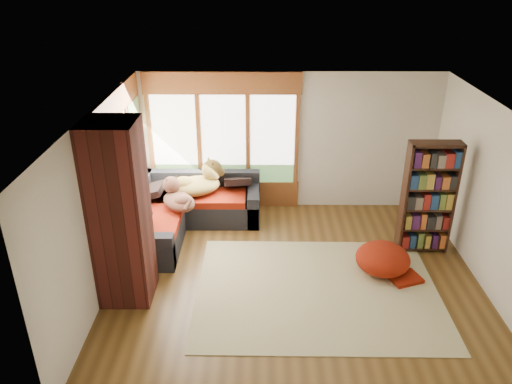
% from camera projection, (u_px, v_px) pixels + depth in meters
% --- Properties ---
extents(floor, '(5.50, 5.50, 0.00)m').
position_uv_depth(floor, '(295.00, 280.00, 7.51)').
color(floor, '#4E3415').
rests_on(floor, ground).
extents(ceiling, '(5.50, 5.50, 0.00)m').
position_uv_depth(ceiling, '(301.00, 113.00, 6.39)').
color(ceiling, white).
extents(wall_back, '(5.50, 0.04, 2.60)m').
position_uv_depth(wall_back, '(289.00, 142.00, 9.20)').
color(wall_back, silver).
rests_on(wall_back, ground).
extents(wall_front, '(5.50, 0.04, 2.60)m').
position_uv_depth(wall_front, '(316.00, 323.00, 4.70)').
color(wall_front, silver).
rests_on(wall_front, ground).
extents(wall_left, '(0.04, 5.00, 2.60)m').
position_uv_depth(wall_left, '(101.00, 203.00, 6.97)').
color(wall_left, silver).
rests_on(wall_left, ground).
extents(wall_right, '(0.04, 5.00, 2.60)m').
position_uv_depth(wall_right, '(495.00, 204.00, 6.93)').
color(wall_right, silver).
rests_on(wall_right, ground).
extents(windows_back, '(2.82, 0.10, 1.90)m').
position_uv_depth(windows_back, '(223.00, 140.00, 9.16)').
color(windows_back, brown).
rests_on(windows_back, wall_back).
extents(windows_left, '(0.10, 2.62, 1.90)m').
position_uv_depth(windows_left, '(124.00, 166.00, 8.03)').
color(windows_left, brown).
rests_on(windows_left, wall_left).
extents(roller_blind, '(0.03, 0.72, 0.90)m').
position_uv_depth(roller_blind, '(135.00, 126.00, 8.60)').
color(roller_blind, '#6A8D59').
rests_on(roller_blind, wall_left).
extents(brick_chimney, '(0.70, 0.70, 2.60)m').
position_uv_depth(brick_chimney, '(120.00, 215.00, 6.65)').
color(brick_chimney, '#471914').
rests_on(brick_chimney, ground).
extents(sectional_sofa, '(2.20, 2.20, 0.80)m').
position_uv_depth(sectional_sofa, '(180.00, 210.00, 8.92)').
color(sectional_sofa, black).
rests_on(sectional_sofa, ground).
extents(area_rug, '(3.52, 2.70, 0.01)m').
position_uv_depth(area_rug, '(317.00, 290.00, 7.28)').
color(area_rug, beige).
rests_on(area_rug, ground).
extents(bookshelf, '(0.81, 0.27, 1.88)m').
position_uv_depth(bookshelf, '(428.00, 198.00, 7.90)').
color(bookshelf, '#331B11').
rests_on(bookshelf, ground).
extents(pouf, '(0.98, 0.98, 0.45)m').
position_uv_depth(pouf, '(383.00, 258.00, 7.63)').
color(pouf, maroon).
rests_on(pouf, area_rug).
extents(dog_tan, '(1.08, 0.90, 0.53)m').
position_uv_depth(dog_tan, '(199.00, 180.00, 8.86)').
color(dog_tan, olive).
rests_on(dog_tan, sectional_sofa).
extents(dog_brindle, '(0.80, 0.86, 0.42)m').
position_uv_depth(dog_brindle, '(177.00, 196.00, 8.42)').
color(dog_brindle, '#3F241B').
rests_on(dog_brindle, sectional_sofa).
extents(throw_pillows, '(1.98, 1.68, 0.45)m').
position_uv_depth(throw_pillows, '(184.00, 184.00, 8.76)').
color(throw_pillows, black).
rests_on(throw_pillows, sectional_sofa).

